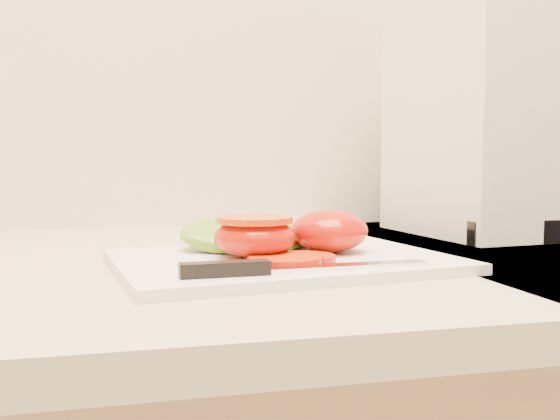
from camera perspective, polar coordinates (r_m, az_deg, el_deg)
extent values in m
cube|color=beige|center=(0.69, -2.34, -5.39)|extent=(3.92, 0.65, 0.03)
cube|color=white|center=(0.62, 0.22, -4.70)|extent=(0.35, 0.27, 0.01)
ellipsoid|color=#C20A00|center=(0.64, 4.53, -1.91)|extent=(0.08, 0.08, 0.04)
ellipsoid|color=#C20A00|center=(0.61, -2.32, -2.50)|extent=(0.08, 0.08, 0.04)
cylinder|color=#B91F09|center=(0.60, -2.33, -0.90)|extent=(0.07, 0.07, 0.01)
cylinder|color=#E04B0A|center=(0.57, 0.50, -4.57)|extent=(0.07, 0.07, 0.01)
cylinder|color=#E04B0A|center=(0.59, 2.14, -4.40)|extent=(0.06, 0.06, 0.01)
ellipsoid|color=olive|center=(0.67, -2.95, -2.32)|extent=(0.16, 0.12, 0.03)
ellipsoid|color=olive|center=(0.69, 0.08, -2.39)|extent=(0.12, 0.12, 0.02)
cube|color=silver|center=(0.55, 5.96, -5.12)|extent=(0.15, 0.03, 0.00)
cube|color=black|center=(0.51, -5.06, -5.38)|extent=(0.07, 0.02, 0.01)
cube|color=white|center=(0.94, 18.34, 7.08)|extent=(0.22, 0.27, 0.30)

